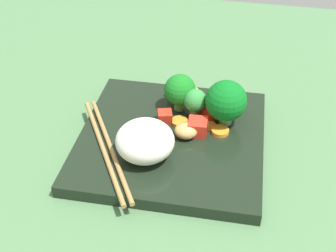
# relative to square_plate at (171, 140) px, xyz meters

# --- Properties ---
(ground_plane) EXTENTS (1.10, 1.10, 0.02)m
(ground_plane) POSITION_rel_square_plate_xyz_m (0.00, 0.00, -0.02)
(ground_plane) COLOR #487046
(square_plate) EXTENTS (0.27, 0.27, 0.02)m
(square_plate) POSITION_rel_square_plate_xyz_m (0.00, 0.00, 0.00)
(square_plate) COLOR black
(square_plate) RESTS_ON ground_plane
(rice_mound) EXTENTS (0.09, 0.10, 0.05)m
(rice_mound) POSITION_rel_square_plate_xyz_m (-0.05, 0.03, 0.04)
(rice_mound) COLOR white
(rice_mound) RESTS_ON square_plate
(broccoli_floret_0) EXTENTS (0.03, 0.03, 0.05)m
(broccoli_floret_0) POSITION_rel_square_plate_xyz_m (0.05, -0.03, 0.04)
(broccoli_floret_0) COLOR #5B9A4A
(broccoli_floret_0) RESTS_ON square_plate
(broccoli_floret_1) EXTENTS (0.06, 0.06, 0.07)m
(broccoli_floret_1) POSITION_rel_square_plate_xyz_m (0.04, -0.07, 0.05)
(broccoli_floret_1) COLOR #619F55
(broccoli_floret_1) RESTS_ON square_plate
(broccoli_floret_2) EXTENTS (0.05, 0.05, 0.06)m
(broccoli_floret_2) POSITION_rel_square_plate_xyz_m (0.07, -0.00, 0.04)
(broccoli_floret_2) COLOR #5B9041
(broccoli_floret_2) RESTS_ON square_plate
(carrot_slice_0) EXTENTS (0.02, 0.02, 0.01)m
(carrot_slice_0) POSITION_rel_square_plate_xyz_m (0.09, -0.06, 0.01)
(carrot_slice_0) COLOR orange
(carrot_slice_0) RESTS_ON square_plate
(carrot_slice_1) EXTENTS (0.03, 0.03, 0.01)m
(carrot_slice_1) POSITION_rel_square_plate_xyz_m (0.03, -0.01, 0.01)
(carrot_slice_1) COLOR orange
(carrot_slice_1) RESTS_ON square_plate
(carrot_slice_2) EXTENTS (0.04, 0.04, 0.01)m
(carrot_slice_2) POSITION_rel_square_plate_xyz_m (0.02, -0.07, 0.01)
(carrot_slice_2) COLOR orange
(carrot_slice_2) RESTS_ON square_plate
(carrot_slice_3) EXTENTS (0.03, 0.03, 0.00)m
(carrot_slice_3) POSITION_rel_square_plate_xyz_m (0.03, -0.05, 0.01)
(carrot_slice_3) COLOR orange
(carrot_slice_3) RESTS_ON square_plate
(carrot_slice_4) EXTENTS (0.03, 0.03, 0.00)m
(carrot_slice_4) POSITION_rel_square_plate_xyz_m (0.07, -0.03, 0.01)
(carrot_slice_4) COLOR orange
(carrot_slice_4) RESTS_ON square_plate
(pepper_chunk_0) EXTENTS (0.03, 0.03, 0.02)m
(pepper_chunk_0) POSITION_rel_square_plate_xyz_m (0.05, -0.05, 0.02)
(pepper_chunk_0) COLOR red
(pepper_chunk_0) RESTS_ON square_plate
(pepper_chunk_1) EXTENTS (0.03, 0.03, 0.02)m
(pepper_chunk_1) POSITION_rel_square_plate_xyz_m (0.03, 0.02, 0.02)
(pepper_chunk_1) COLOR red
(pepper_chunk_1) RESTS_ON square_plate
(pepper_chunk_2) EXTENTS (0.03, 0.03, 0.02)m
(pepper_chunk_2) POSITION_rel_square_plate_xyz_m (0.10, 0.01, 0.02)
(pepper_chunk_2) COLOR red
(pepper_chunk_2) RESTS_ON square_plate
(pepper_chunk_3) EXTENTS (0.03, 0.03, 0.02)m
(pepper_chunk_3) POSITION_rel_square_plate_xyz_m (0.01, -0.04, 0.02)
(pepper_chunk_3) COLOR red
(pepper_chunk_3) RESTS_ON square_plate
(chicken_piece_1) EXTENTS (0.04, 0.04, 0.02)m
(chicken_piece_1) POSITION_rel_square_plate_xyz_m (-0.00, -0.02, 0.02)
(chicken_piece_1) COLOR tan
(chicken_piece_1) RESTS_ON square_plate
(chicken_piece_2) EXTENTS (0.03, 0.03, 0.02)m
(chicken_piece_2) POSITION_rel_square_plate_xyz_m (0.10, -0.01, 0.02)
(chicken_piece_2) COLOR tan
(chicken_piece_2) RESTS_ON square_plate
(chopstick_pair) EXTENTS (0.20, 0.13, 0.01)m
(chopstick_pair) POSITION_rel_square_plate_xyz_m (-0.05, 0.08, 0.01)
(chopstick_pair) COLOR olive
(chopstick_pair) RESTS_ON square_plate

